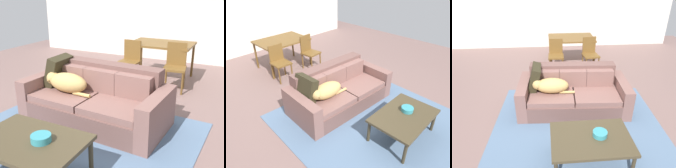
% 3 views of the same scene
% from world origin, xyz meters
% --- Properties ---
extents(ground_plane, '(10.00, 10.00, 0.00)m').
position_xyz_m(ground_plane, '(0.00, 0.00, 0.00)').
color(ground_plane, '#765B56').
extents(back_partition, '(8.00, 0.12, 2.70)m').
position_xyz_m(back_partition, '(0.00, 4.00, 1.35)').
color(back_partition, silver).
rests_on(back_partition, ground).
extents(area_rug, '(3.10, 3.27, 0.01)m').
position_xyz_m(area_rug, '(0.03, -0.86, 0.01)').
color(area_rug, slate).
rests_on(area_rug, ground).
extents(couch, '(2.10, 1.10, 0.80)m').
position_xyz_m(couch, '(0.04, 0.02, 0.30)').
color(couch, brown).
rests_on(couch, ground).
extents(dog_on_left_cushion, '(0.77, 0.35, 0.28)m').
position_xyz_m(dog_on_left_cushion, '(-0.40, -0.09, 0.55)').
color(dog_on_left_cushion, tan).
rests_on(dog_on_left_cushion, couch).
extents(throw_pillow_by_left_arm, '(0.28, 0.47, 0.49)m').
position_xyz_m(throw_pillow_by_left_arm, '(-0.70, 0.12, 0.62)').
color(throw_pillow_by_left_arm, '#2C2717').
rests_on(throw_pillow_by_left_arm, couch).
extents(coffee_table, '(1.08, 0.74, 0.45)m').
position_xyz_m(coffee_table, '(0.10, -1.40, 0.40)').
color(coffee_table, '#433824').
rests_on(coffee_table, ground).
extents(bowl_on_coffee_table, '(0.20, 0.20, 0.07)m').
position_xyz_m(bowl_on_coffee_table, '(0.22, -1.38, 0.48)').
color(bowl_on_coffee_table, teal).
rests_on(bowl_on_coffee_table, coffee_table).
extents(dining_table, '(1.28, 0.93, 0.77)m').
position_xyz_m(dining_table, '(0.27, 2.36, 0.70)').
color(dining_table, brown).
rests_on(dining_table, ground).
extents(dining_chair_near_left, '(0.42, 0.42, 0.86)m').
position_xyz_m(dining_chair_near_left, '(-0.20, 1.79, 0.49)').
color(dining_chair_near_left, brown).
rests_on(dining_chair_near_left, ground).
extents(dining_chair_near_right, '(0.45, 0.45, 0.89)m').
position_xyz_m(dining_chair_near_right, '(0.72, 1.79, 0.49)').
color(dining_chair_near_right, brown).
rests_on(dining_chair_near_right, ground).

